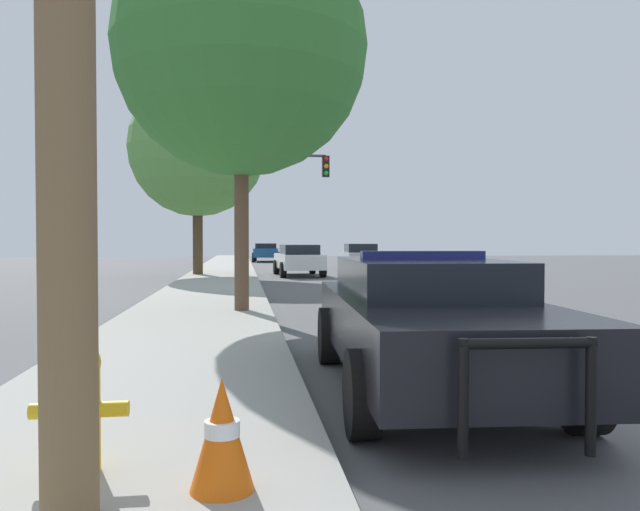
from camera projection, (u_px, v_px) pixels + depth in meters
name	position (u px, v px, depth m)	size (l,w,h in m)	color
ground_plane	(597.00, 372.00, 7.45)	(110.00, 110.00, 0.00)	#565659
sidewalk_left	(162.00, 378.00, 6.82)	(3.00, 110.00, 0.13)	#A3A099
police_car	(427.00, 318.00, 6.55)	(2.25, 5.14, 1.46)	black
fire_hydrant	(80.00, 403.00, 3.87)	(0.59, 0.26, 0.81)	gold
traffic_light	(276.00, 188.00, 26.46)	(3.90, 0.35, 5.22)	#424247
car_background_distant	(266.00, 252.00, 46.56)	(2.17, 4.65, 1.37)	navy
car_background_oncoming	(361.00, 256.00, 34.49)	(2.23, 4.76, 1.40)	#B7B7BC
car_background_midblock	(299.00, 259.00, 27.83)	(2.11, 4.66, 1.39)	silver
tree_sidewalk_mid	(197.00, 149.00, 26.68)	(5.84, 5.84, 8.32)	#4C3823
tree_sidewalk_near	(241.00, 50.00, 12.80)	(5.20, 5.20, 7.98)	brown
traffic_cone	(222.00, 434.00, 3.59)	(0.37, 0.37, 0.65)	orange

